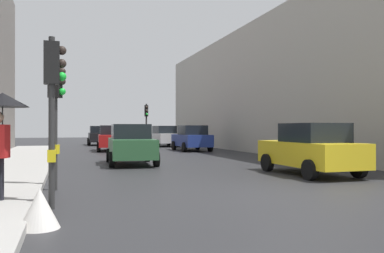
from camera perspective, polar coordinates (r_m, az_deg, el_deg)
ground_plane at (r=10.22m, az=14.76°, el=-9.21°), size 120.00×120.00×0.00m
building_facade_right at (r=31.00m, az=16.75°, el=4.65°), size 12.00×33.30×8.41m
traffic_light_near_right at (r=11.03m, az=-18.57°, el=3.39°), size 0.45×0.34×3.32m
traffic_light_near_left at (r=8.50m, az=-18.95°, el=4.85°), size 0.43×0.25×3.41m
traffic_light_far_median at (r=30.50m, az=-6.43°, el=1.21°), size 0.25×0.43×3.38m
car_white_compact at (r=34.88m, az=-4.00°, el=-1.36°), size 2.25×4.32×1.76m
car_blue_van at (r=28.21m, az=-0.05°, el=-1.64°), size 2.03×4.21×1.76m
car_dark_suv at (r=38.34m, az=-12.95°, el=-1.24°), size 2.09×4.24×1.76m
car_yellow_taxi at (r=14.46m, az=16.33°, el=-3.05°), size 2.05×4.21×1.76m
car_green_estate at (r=18.03m, az=-8.57°, el=-2.48°), size 2.20×4.29×1.76m
car_red_sedan at (r=28.58m, az=-11.20°, el=-1.62°), size 2.23×4.31×1.76m
pedestrian_with_umbrella at (r=8.84m, az=-25.26°, el=1.35°), size 1.00×1.00×2.14m
warning_sign_triangle at (r=7.02m, az=-20.62°, el=-10.70°), size 0.64×0.64×0.65m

